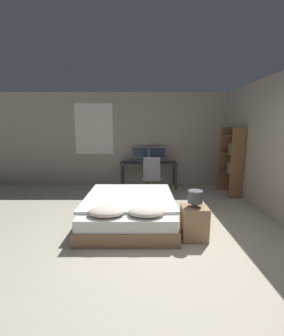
{
  "coord_description": "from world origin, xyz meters",
  "views": [
    {
      "loc": [
        -0.27,
        -2.73,
        1.74
      ],
      "look_at": [
        -0.29,
        2.6,
        0.75
      ],
      "focal_mm": 24.0,
      "sensor_mm": 36.0,
      "label": 1
    }
  ],
  "objects_px": {
    "nightstand": "(195,223)",
    "monitor_left": "(141,153)",
    "keyboard": "(150,163)",
    "monitor_right": "(158,153)",
    "office_chair": "(152,180)",
    "bookshelf": "(234,158)",
    "bed": "(130,209)",
    "bedside_lamp": "(196,197)",
    "desk": "(150,166)",
    "computer_mouse": "(159,163)"
  },
  "relations": [
    {
      "from": "monitor_right",
      "to": "monitor_left",
      "type": "bearing_deg",
      "value": 180.0
    },
    {
      "from": "computer_mouse",
      "to": "monitor_left",
      "type": "bearing_deg",
      "value": 144.25
    },
    {
      "from": "monitor_right",
      "to": "bookshelf",
      "type": "height_order",
      "value": "bookshelf"
    },
    {
      "from": "monitor_right",
      "to": "computer_mouse",
      "type": "bearing_deg",
      "value": -89.24
    },
    {
      "from": "bed",
      "to": "bedside_lamp",
      "type": "relative_size",
      "value": 7.69
    },
    {
      "from": "keyboard",
      "to": "office_chair",
      "type": "height_order",
      "value": "office_chair"
    },
    {
      "from": "bedside_lamp",
      "to": "monitor_left",
      "type": "bearing_deg",
      "value": 105.22
    },
    {
      "from": "nightstand",
      "to": "computer_mouse",
      "type": "height_order",
      "value": "computer_mouse"
    },
    {
      "from": "desk",
      "to": "monitor_right",
      "type": "relative_size",
      "value": 3.39
    },
    {
      "from": "bed",
      "to": "nightstand",
      "type": "bearing_deg",
      "value": -31.74
    },
    {
      "from": "bed",
      "to": "monitor_right",
      "type": "distance_m",
      "value": 2.78
    },
    {
      "from": "office_chair",
      "to": "bookshelf",
      "type": "height_order",
      "value": "bookshelf"
    },
    {
      "from": "bed",
      "to": "monitor_left",
      "type": "bearing_deg",
      "value": 86.32
    },
    {
      "from": "monitor_left",
      "to": "nightstand",
      "type": "bearing_deg",
      "value": -74.78
    },
    {
      "from": "nightstand",
      "to": "monitor_left",
      "type": "bearing_deg",
      "value": 105.22
    },
    {
      "from": "computer_mouse",
      "to": "bed",
      "type": "bearing_deg",
      "value": -107.3
    },
    {
      "from": "monitor_right",
      "to": "desk",
      "type": "bearing_deg",
      "value": -143.74
    },
    {
      "from": "bookshelf",
      "to": "desk",
      "type": "bearing_deg",
      "value": 160.32
    },
    {
      "from": "keyboard",
      "to": "bookshelf",
      "type": "distance_m",
      "value": 2.17
    },
    {
      "from": "nightstand",
      "to": "monitor_left",
      "type": "xyz_separation_m",
      "value": [
        -0.88,
        3.24,
        0.7
      ]
    },
    {
      "from": "bed",
      "to": "monitor_left",
      "type": "relative_size",
      "value": 4.13
    },
    {
      "from": "bed",
      "to": "bedside_lamp",
      "type": "xyz_separation_m",
      "value": [
        1.05,
        -0.65,
        0.45
      ]
    },
    {
      "from": "bedside_lamp",
      "to": "desk",
      "type": "xyz_separation_m",
      "value": [
        -0.62,
        3.05,
        -0.05
      ]
    },
    {
      "from": "nightstand",
      "to": "bedside_lamp",
      "type": "relative_size",
      "value": 2.06
    },
    {
      "from": "bookshelf",
      "to": "monitor_left",
      "type": "bearing_deg",
      "value": 158.24
    },
    {
      "from": "nightstand",
      "to": "monitor_left",
      "type": "height_order",
      "value": "monitor_left"
    },
    {
      "from": "nightstand",
      "to": "bedside_lamp",
      "type": "bearing_deg",
      "value": 0.0
    },
    {
      "from": "monitor_right",
      "to": "office_chair",
      "type": "bearing_deg",
      "value": -103.19
    },
    {
      "from": "keyboard",
      "to": "monitor_right",
      "type": "bearing_deg",
      "value": 55.48
    },
    {
      "from": "nightstand",
      "to": "bookshelf",
      "type": "relative_size",
      "value": 0.31
    },
    {
      "from": "desk",
      "to": "bookshelf",
      "type": "height_order",
      "value": "bookshelf"
    },
    {
      "from": "keyboard",
      "to": "bookshelf",
      "type": "xyz_separation_m",
      "value": [
        2.08,
        -0.56,
        0.22
      ]
    },
    {
      "from": "keyboard",
      "to": "nightstand",
      "type": "bearing_deg",
      "value": -77.74
    },
    {
      "from": "nightstand",
      "to": "monitor_right",
      "type": "relative_size",
      "value": 1.11
    },
    {
      "from": "desk",
      "to": "monitor_right",
      "type": "bearing_deg",
      "value": 36.26
    },
    {
      "from": "nightstand",
      "to": "office_chair",
      "type": "height_order",
      "value": "office_chair"
    },
    {
      "from": "office_chair",
      "to": "computer_mouse",
      "type": "bearing_deg",
      "value": 67.29
    },
    {
      "from": "monitor_right",
      "to": "nightstand",
      "type": "bearing_deg",
      "value": -83.6
    },
    {
      "from": "bed",
      "to": "nightstand",
      "type": "height_order",
      "value": "bed"
    },
    {
      "from": "bedside_lamp",
      "to": "computer_mouse",
      "type": "height_order",
      "value": "bedside_lamp"
    },
    {
      "from": "office_chair",
      "to": "desk",
      "type": "bearing_deg",
      "value": 94.31
    },
    {
      "from": "bedside_lamp",
      "to": "office_chair",
      "type": "height_order",
      "value": "office_chair"
    },
    {
      "from": "desk",
      "to": "bookshelf",
      "type": "xyz_separation_m",
      "value": [
        2.08,
        -0.75,
        0.32
      ]
    },
    {
      "from": "desk",
      "to": "bookshelf",
      "type": "distance_m",
      "value": 2.24
    },
    {
      "from": "desk",
      "to": "keyboard",
      "type": "distance_m",
      "value": 0.21
    },
    {
      "from": "monitor_left",
      "to": "office_chair",
      "type": "xyz_separation_m",
      "value": [
        0.31,
        -0.88,
        -0.58
      ]
    },
    {
      "from": "bookshelf",
      "to": "bed",
      "type": "bearing_deg",
      "value": -146.63
    },
    {
      "from": "bedside_lamp",
      "to": "keyboard",
      "type": "height_order",
      "value": "bedside_lamp"
    },
    {
      "from": "nightstand",
      "to": "monitor_right",
      "type": "height_order",
      "value": "monitor_right"
    },
    {
      "from": "nightstand",
      "to": "monitor_left",
      "type": "distance_m",
      "value": 3.43
    }
  ]
}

